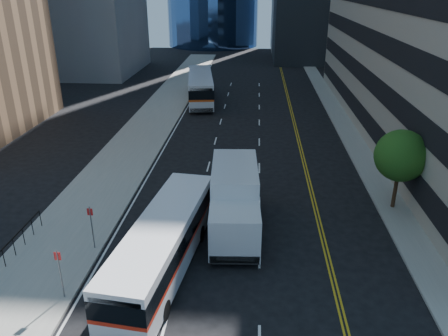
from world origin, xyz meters
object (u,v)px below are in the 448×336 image
Objects in this scene: bus_rear at (201,87)px; box_truck at (235,200)px; street_tree at (401,156)px; bus_front at (164,244)px.

bus_rear is 1.65× the size of box_truck.
street_tree reaches higher than box_truck.
street_tree is 30.61m from bus_rear.
box_truck is at bearing -161.60° from street_tree.
bus_rear is 30.12m from box_truck.
street_tree is 0.40× the size of bus_rear.
box_truck is at bearing -87.13° from bus_rear.
street_tree is at bearing 36.48° from bus_front.
street_tree is 15.35m from bus_front.
bus_front is at bearing -150.56° from street_tree.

